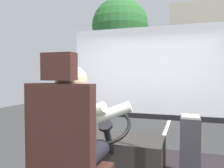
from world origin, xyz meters
TOP-DOWN VIEW (x-y plane):
  - ground at (0.00, 8.80)m, footprint 18.00×44.00m
  - driver_seat at (-0.17, -0.59)m, footprint 0.48×0.48m
  - bus_driver at (-0.17, -0.48)m, footprint 0.77×0.53m
  - steering_console at (-0.17, 0.63)m, footprint 1.10×1.00m
  - fare_box at (0.67, 0.64)m, footprint 0.21×0.28m
  - windshield_panel at (0.00, 1.62)m, footprint 2.50×0.08m
  - street_tree at (-3.04, 10.38)m, footprint 3.24×3.24m

SIDE VIEW (x-z plane):
  - ground at x=0.00m, z-range -0.05..0.00m
  - steering_console at x=-0.17m, z-range 0.46..1.26m
  - fare_box at x=0.67m, z-range 0.64..1.37m
  - driver_seat at x=-0.17m, z-range 0.54..1.87m
  - bus_driver at x=-0.17m, z-range 1.01..1.80m
  - windshield_panel at x=0.00m, z-range 0.95..2.43m
  - street_tree at x=-3.04m, z-range 1.44..7.63m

